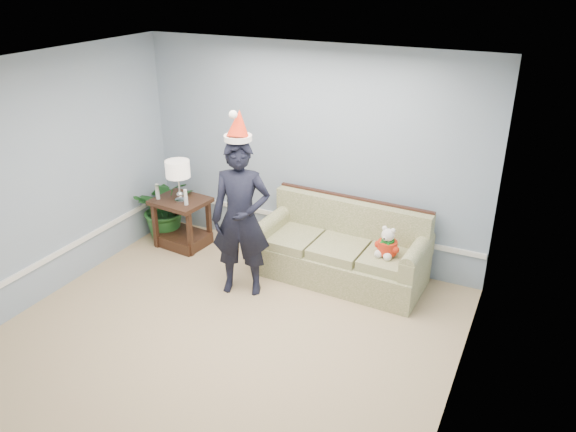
# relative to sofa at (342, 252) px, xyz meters

# --- Properties ---
(room_shell) EXTENTS (4.54, 5.04, 2.74)m
(room_shell) POSITION_rel_sofa_xyz_m (-0.64, -2.08, 1.02)
(room_shell) COLOR tan
(room_shell) RESTS_ON ground
(wainscot_trim) EXTENTS (4.49, 4.99, 0.06)m
(wainscot_trim) POSITION_rel_sofa_xyz_m (-1.82, -0.91, 0.12)
(wainscot_trim) COLOR white
(wainscot_trim) RESTS_ON room_shell
(sofa) EXTENTS (2.02, 0.93, 0.93)m
(sofa) POSITION_rel_sofa_xyz_m (0.00, 0.00, 0.00)
(sofa) COLOR #5A6B32
(sofa) RESTS_ON room_shell
(side_table) EXTENTS (0.74, 0.64, 0.67)m
(side_table) POSITION_rel_sofa_xyz_m (-2.24, -0.14, -0.07)
(side_table) COLOR #3C1E15
(side_table) RESTS_ON room_shell
(table_lamp) EXTENTS (0.31, 0.31, 0.56)m
(table_lamp) POSITION_rel_sofa_xyz_m (-2.20, -0.20, 0.76)
(table_lamp) COLOR silver
(table_lamp) RESTS_ON side_table
(candle_pair) EXTENTS (0.50, 0.05, 0.21)m
(candle_pair) POSITION_rel_sofa_xyz_m (-2.29, -0.26, 0.43)
(candle_pair) COLOR silver
(candle_pair) RESTS_ON side_table
(houseplant) EXTENTS (1.05, 1.01, 0.89)m
(houseplant) POSITION_rel_sofa_xyz_m (-2.59, -0.03, 0.11)
(houseplant) COLOR #245E26
(houseplant) RESTS_ON room_shell
(man) EXTENTS (0.77, 0.63, 1.83)m
(man) POSITION_rel_sofa_xyz_m (-0.93, -0.79, 0.58)
(man) COLOR black
(man) RESTS_ON room_shell
(santa_hat) EXTENTS (0.35, 0.38, 0.35)m
(santa_hat) POSITION_rel_sofa_xyz_m (-0.93, -0.77, 1.64)
(santa_hat) COLOR silver
(santa_hat) RESTS_ON man
(teddy_bear) EXTENTS (0.26, 0.27, 0.36)m
(teddy_bear) POSITION_rel_sofa_xyz_m (0.58, -0.14, 0.29)
(teddy_bear) COLOR silver
(teddy_bear) RESTS_ON sofa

